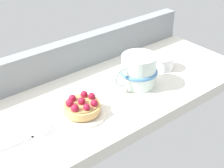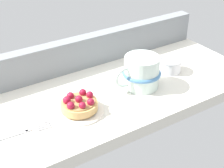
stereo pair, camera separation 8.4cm
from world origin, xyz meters
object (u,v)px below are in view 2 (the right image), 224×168
(coffee_mug, at_px, (141,72))
(dessert_plate, at_px, (80,110))
(dessert_fork, at_px, (17,133))
(raspberry_tart, at_px, (79,104))
(sugar_bowl, at_px, (170,65))

(coffee_mug, bearing_deg, dessert_plate, -175.47)
(dessert_plate, xyz_separation_m, dessert_fork, (-0.16, -0.00, -0.00))
(dessert_plate, xyz_separation_m, raspberry_tart, (-0.00, 0.00, 0.02))
(dessert_plate, bearing_deg, coffee_mug, 4.53)
(dessert_plate, xyz_separation_m, sugar_bowl, (0.32, 0.04, 0.02))
(coffee_mug, bearing_deg, dessert_fork, -177.08)
(dessert_fork, bearing_deg, raspberry_tart, 0.92)
(raspberry_tart, bearing_deg, dessert_fork, -179.08)
(sugar_bowl, bearing_deg, raspberry_tart, -173.59)
(sugar_bowl, bearing_deg, dessert_fork, -175.39)
(dessert_plate, distance_m, coffee_mug, 0.20)
(coffee_mug, relative_size, dessert_fork, 0.85)
(dessert_plate, height_order, coffee_mug, coffee_mug)
(dessert_plate, relative_size, coffee_mug, 0.88)
(dessert_plate, bearing_deg, sugar_bowl, 6.42)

